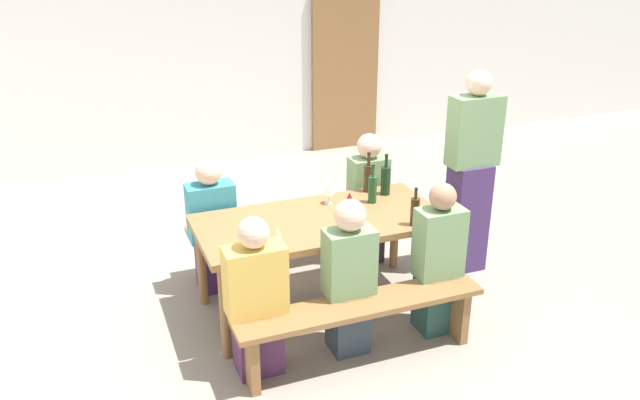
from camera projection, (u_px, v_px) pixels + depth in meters
ground_plane at (320, 306)px, 5.17m from camera, size 24.00×24.00×0.00m
back_wall at (204, 31)px, 7.78m from camera, size 14.00×0.20×3.20m
wooden_door at (345, 69)px, 8.47m from camera, size 0.90×0.06×2.10m
tasting_table at (320, 228)px, 4.91m from camera, size 1.83×0.87×0.75m
bench_near at (360, 316)px, 4.40m from camera, size 1.73×0.30×0.45m
bench_far at (289, 228)px, 5.67m from camera, size 1.73×0.30×0.45m
wine_bottle_0 at (415, 211)px, 4.74m from camera, size 0.07×0.07×0.29m
wine_bottle_1 at (386, 180)px, 5.27m from camera, size 0.08×0.08×0.34m
wine_bottle_2 at (368, 177)px, 5.34m from camera, size 0.08×0.08×0.33m
wine_bottle_3 at (372, 189)px, 5.12m from camera, size 0.07×0.07×0.31m
wine_glass_0 at (329, 191)px, 5.10m from camera, size 0.08×0.08×0.15m
wine_glass_1 at (277, 233)px, 4.44m from camera, size 0.06×0.06×0.14m
wine_glass_2 at (349, 198)px, 4.99m from camera, size 0.07×0.07×0.15m
wine_glass_3 at (250, 220)px, 4.57m from camera, size 0.06×0.06×0.17m
seated_guest_near_0 at (256, 301)px, 4.24m from camera, size 0.39×0.24×1.11m
seated_guest_near_1 at (349, 279)px, 4.44m from camera, size 0.34×0.24×1.13m
seated_guest_near_2 at (438, 262)px, 4.68m from camera, size 0.33×0.24×1.15m
seated_guest_far_0 at (212, 228)px, 5.23m from camera, size 0.37×0.24×1.12m
seated_guest_far_1 at (368, 200)px, 5.68m from camera, size 0.32×0.24×1.16m
standing_host at (470, 177)px, 5.44m from camera, size 0.42×0.24×1.73m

